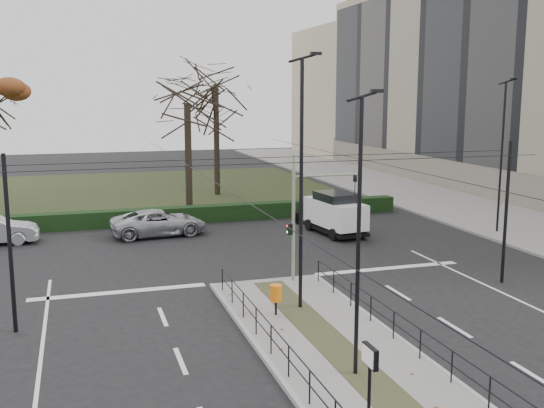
{
  "coord_description": "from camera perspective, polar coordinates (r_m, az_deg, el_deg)",
  "views": [
    {
      "loc": [
        -7.38,
        -19.91,
        7.86
      ],
      "look_at": [
        0.99,
        7.11,
        2.96
      ],
      "focal_mm": 42.0,
      "sensor_mm": 36.0,
      "label": 1
    }
  ],
  "objects": [
    {
      "name": "ground",
      "position": [
        22.65,
        2.99,
        -10.51
      ],
      "size": [
        140.0,
        140.0,
        0.0
      ],
      "primitive_type": "plane",
      "color": "black",
      "rests_on": "ground"
    },
    {
      "name": "median_island",
      "position": [
        20.46,
        5.46,
        -12.62
      ],
      "size": [
        4.4,
        15.0,
        0.14
      ],
      "primitive_type": "cube",
      "color": "slate",
      "rests_on": "ground"
    },
    {
      "name": "sidewalk_east",
      "position": [
        49.62,
        13.81,
        0.5
      ],
      "size": [
        8.0,
        90.0,
        0.14
      ],
      "primitive_type": "cube",
      "color": "slate",
      "rests_on": "ground"
    },
    {
      "name": "park",
      "position": [
        52.52,
        -15.51,
        0.91
      ],
      "size": [
        38.0,
        26.0,
        0.1
      ],
      "primitive_type": "cube",
      "color": "#242E17",
      "rests_on": "ground"
    },
    {
      "name": "hedge",
      "position": [
        39.24,
        -14.88,
        -1.33
      ],
      "size": [
        38.0,
        1.0,
        1.0
      ],
      "primitive_type": "cube",
      "color": "black",
      "rests_on": "ground"
    },
    {
      "name": "apartment_block",
      "position": [
        56.4,
        22.1,
        11.69
      ],
      "size": [
        13.09,
        52.1,
        21.64
      ],
      "color": "tan",
      "rests_on": "ground"
    },
    {
      "name": "median_railing",
      "position": [
        20.04,
        5.62,
        -10.32
      ],
      "size": [
        4.14,
        13.24,
        0.92
      ],
      "color": "black",
      "rests_on": "median_island"
    },
    {
      "name": "catenary",
      "position": [
        23.19,
        1.68,
        -1.22
      ],
      "size": [
        20.0,
        34.0,
        6.0
      ],
      "color": "black",
      "rests_on": "ground"
    },
    {
      "name": "traffic_light",
      "position": [
        26.41,
        2.5,
        -1.0
      ],
      "size": [
        3.23,
        1.83,
        4.75
      ],
      "color": "gray",
      "rests_on": "median_island"
    },
    {
      "name": "litter_bin",
      "position": [
        22.65,
        0.35,
        -8.03
      ],
      "size": [
        0.43,
        0.43,
        1.09
      ],
      "color": "black",
      "rests_on": "median_island"
    },
    {
      "name": "info_panel",
      "position": [
        14.43,
        8.75,
        -14.32
      ],
      "size": [
        0.13,
        0.61,
        2.36
      ],
      "color": "black",
      "rests_on": "median_island"
    },
    {
      "name": "streetlamp_median_near",
      "position": [
        17.3,
        7.82,
        -2.72
      ],
      "size": [
        0.66,
        0.13,
        7.85
      ],
      "color": "black",
      "rests_on": "median_island"
    },
    {
      "name": "streetlamp_median_far",
      "position": [
        22.59,
        2.68,
        2.02
      ],
      "size": [
        0.77,
        0.16,
        9.16
      ],
      "color": "black",
      "rests_on": "median_island"
    },
    {
      "name": "streetlamp_sidewalk",
      "position": [
        37.94,
        19.91,
        4.16
      ],
      "size": [
        0.72,
        0.15,
        8.59
      ],
      "color": "black",
      "rests_on": "sidewalk_east"
    },
    {
      "name": "parked_car_fourth",
      "position": [
        36.31,
        -10.11,
        -1.65
      ],
      "size": [
        5.49,
        2.91,
        1.47
      ],
      "primitive_type": "imported",
      "rotation": [
        0.0,
        0.0,
        1.66
      ],
      "color": "#9FA1A6",
      "rests_on": "ground"
    },
    {
      "name": "white_van",
      "position": [
        36.22,
        5.69,
        -0.76
      ],
      "size": [
        2.45,
        4.62,
        2.38
      ],
      "color": "white",
      "rests_on": "ground"
    },
    {
      "name": "bare_tree_center",
      "position": [
        49.58,
        -5.05,
        9.94
      ],
      "size": [
        6.37,
        6.37,
        11.32
      ],
      "color": "black",
      "rests_on": "park"
    },
    {
      "name": "bare_tree_near",
      "position": [
        40.88,
        -7.6,
        8.21
      ],
      "size": [
        5.76,
        5.76,
        9.58
      ],
      "color": "black",
      "rests_on": "park"
    }
  ]
}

